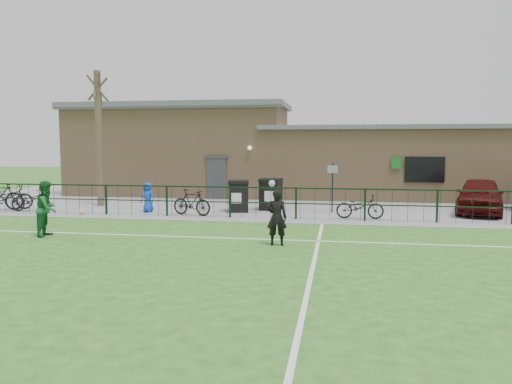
% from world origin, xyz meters
% --- Properties ---
extents(ground, '(90.00, 90.00, 0.00)m').
position_xyz_m(ground, '(0.00, 0.00, 0.00)').
color(ground, '#285D1B').
rests_on(ground, ground).
extents(paving_strip, '(34.00, 13.00, 0.02)m').
position_xyz_m(paving_strip, '(0.00, 13.50, 0.01)').
color(paving_strip, gray).
rests_on(paving_strip, ground).
extents(pitch_line_touch, '(28.00, 0.10, 0.01)m').
position_xyz_m(pitch_line_touch, '(0.00, 7.80, 0.00)').
color(pitch_line_touch, white).
rests_on(pitch_line_touch, ground).
extents(pitch_line_mid, '(28.00, 0.10, 0.01)m').
position_xyz_m(pitch_line_mid, '(0.00, 4.00, 0.00)').
color(pitch_line_mid, white).
rests_on(pitch_line_mid, ground).
extents(pitch_line_perp, '(0.10, 16.00, 0.01)m').
position_xyz_m(pitch_line_perp, '(2.00, 0.00, 0.00)').
color(pitch_line_perp, white).
rests_on(pitch_line_perp, ground).
extents(perimeter_fence, '(28.00, 0.10, 1.20)m').
position_xyz_m(perimeter_fence, '(0.00, 8.00, 0.60)').
color(perimeter_fence, black).
rests_on(perimeter_fence, ground).
extents(bare_tree, '(0.30, 0.30, 6.00)m').
position_xyz_m(bare_tree, '(-8.00, 10.50, 3.00)').
color(bare_tree, '#4B3E2D').
rests_on(bare_tree, ground).
extents(wheelie_bin_left, '(0.94, 1.03, 1.20)m').
position_xyz_m(wheelie_bin_left, '(-1.51, 9.68, 0.62)').
color(wheelie_bin_left, black).
rests_on(wheelie_bin_left, paving_strip).
extents(wheelie_bin_right, '(0.90, 1.00, 1.24)m').
position_xyz_m(wheelie_bin_right, '(-0.27, 10.44, 0.64)').
color(wheelie_bin_right, black).
rests_on(wheelie_bin_right, paving_strip).
extents(sign_post, '(0.07, 0.07, 2.00)m').
position_xyz_m(sign_post, '(2.30, 10.02, 1.02)').
color(sign_post, black).
rests_on(sign_post, paving_strip).
extents(car_maroon, '(2.76, 4.50, 1.43)m').
position_xyz_m(car_maroon, '(8.14, 10.78, 0.74)').
color(car_maroon, '#410B0B').
rests_on(car_maroon, paving_strip).
extents(bicycle_a, '(2.14, 1.34, 1.06)m').
position_xyz_m(bicycle_a, '(-11.32, 8.71, 0.55)').
color(bicycle_a, black).
rests_on(bicycle_a, paving_strip).
extents(bicycle_c, '(1.76, 0.63, 0.92)m').
position_xyz_m(bicycle_c, '(-9.97, 8.30, 0.48)').
color(bicycle_c, black).
rests_on(bicycle_c, paving_strip).
extents(bicycle_d, '(1.75, 0.94, 1.01)m').
position_xyz_m(bicycle_d, '(-3.10, 8.31, 0.53)').
color(bicycle_d, black).
rests_on(bicycle_d, paving_strip).
extents(bicycle_e, '(1.74, 0.61, 0.91)m').
position_xyz_m(bicycle_e, '(3.34, 8.50, 0.48)').
color(bicycle_e, black).
rests_on(bicycle_e, paving_strip).
extents(spectator_child, '(0.67, 0.53, 1.21)m').
position_xyz_m(spectator_child, '(-5.12, 8.87, 0.63)').
color(spectator_child, blue).
rests_on(spectator_child, paving_strip).
extents(goalkeeper_kick, '(0.96, 3.41, 1.58)m').
position_xyz_m(goalkeeper_kick, '(0.86, 3.32, 0.80)').
color(goalkeeper_kick, black).
rests_on(goalkeeper_kick, ground).
extents(outfield_player, '(0.74, 0.90, 1.69)m').
position_xyz_m(outfield_player, '(-6.20, 3.48, 0.84)').
color(outfield_player, '#1A5D2C').
rests_on(outfield_player, ground).
extents(ball_ground, '(0.22, 0.22, 0.22)m').
position_xyz_m(ball_ground, '(-7.45, 7.78, 0.11)').
color(ball_ground, silver).
rests_on(ball_ground, ground).
extents(clubhouse, '(24.25, 5.40, 4.96)m').
position_xyz_m(clubhouse, '(-0.88, 16.50, 2.22)').
color(clubhouse, tan).
rests_on(clubhouse, ground).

